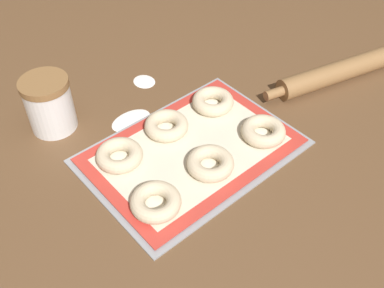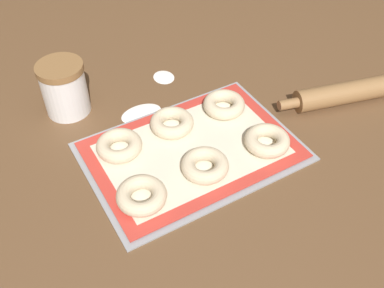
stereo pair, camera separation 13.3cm
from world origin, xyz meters
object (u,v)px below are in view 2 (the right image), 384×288
object	(u,v)px
bagel_back_center	(172,123)
flour_canister	(64,88)
bagel_back_left	(119,146)
rolling_pin	(362,90)
bagel_front_center	(205,165)
baking_tray	(192,151)
bagel_front_left	(142,195)
bagel_back_right	(224,105)
bagel_front_right	(267,141)

from	to	relation	value
bagel_back_center	flour_canister	distance (m)	0.28
bagel_back_left	bagel_back_center	world-z (taller)	same
bagel_back_left	rolling_pin	xyz separation A→B (m)	(0.62, -0.13, 0.00)
flour_canister	bagel_front_center	bearing A→B (deg)	-62.95
baking_tray	bagel_front_left	world-z (taller)	bagel_front_left
baking_tray	flour_canister	distance (m)	0.35
rolling_pin	bagel_back_center	bearing A→B (deg)	164.25
baking_tray	flour_canister	size ratio (longest dim) A/B	3.53
baking_tray	bagel_back_right	size ratio (longest dim) A/B	4.57
baking_tray	bagel_back_left	distance (m)	0.16
bagel_front_center	bagel_back_center	bearing A→B (deg)	88.56
bagel_front_left	bagel_back_center	distance (m)	0.22
bagel_front_right	flour_canister	bearing A→B (deg)	133.44
baking_tray	bagel_front_left	bearing A→B (deg)	-154.75
flour_canister	rolling_pin	size ratio (longest dim) A/B	0.30
bagel_back_center	bagel_back_right	bearing A→B (deg)	-2.18
bagel_back_left	rolling_pin	size ratio (longest dim) A/B	0.23
bagel_back_left	bagel_back_center	xyz separation A→B (m)	(0.14, 0.01, 0.00)
baking_tray	bagel_back_left	bearing A→B (deg)	151.60
bagel_back_left	bagel_back_right	size ratio (longest dim) A/B	1.00
bagel_front_center	flour_canister	distance (m)	0.40
bagel_front_right	rolling_pin	xyz separation A→B (m)	(0.32, 0.03, 0.00)
bagel_back_center	flour_canister	world-z (taller)	flour_canister
bagel_back_center	rolling_pin	distance (m)	0.50
bagel_back_right	flour_canister	size ratio (longest dim) A/B	0.77
bagel_front_center	bagel_back_left	world-z (taller)	same
bagel_front_right	flour_canister	size ratio (longest dim) A/B	0.77
bagel_front_right	rolling_pin	distance (m)	0.32
bagel_front_right	baking_tray	bearing A→B (deg)	153.37
bagel_front_right	bagel_back_right	size ratio (longest dim) A/B	1.00
bagel_front_center	rolling_pin	size ratio (longest dim) A/B	0.23
bagel_front_center	flour_canister	world-z (taller)	flour_canister
bagel_front_left	bagel_front_right	size ratio (longest dim) A/B	1.00
bagel_front_center	bagel_back_center	size ratio (longest dim) A/B	1.00
bagel_front_left	bagel_back_left	size ratio (longest dim) A/B	1.00
bagel_front_center	bagel_back_right	size ratio (longest dim) A/B	1.00
bagel_back_right	flour_canister	world-z (taller)	flour_canister
flour_canister	rolling_pin	bearing A→B (deg)	-26.80
bagel_front_right	bagel_back_right	bearing A→B (deg)	95.12
bagel_back_left	flour_canister	world-z (taller)	flour_canister
bagel_back_center	bagel_back_right	xyz separation A→B (m)	(0.14, -0.01, 0.00)
bagel_back_right	flour_canister	distance (m)	0.39
bagel_back_right	rolling_pin	bearing A→B (deg)	-21.11
rolling_pin	bagel_front_right	bearing A→B (deg)	-175.30
bagel_front_right	bagel_back_right	xyz separation A→B (m)	(-0.01, 0.16, 0.00)
bagel_back_center	rolling_pin	world-z (taller)	rolling_pin
flour_canister	bagel_back_center	bearing A→B (deg)	-47.21
baking_tray	bagel_back_left	xyz separation A→B (m)	(-0.14, 0.08, 0.02)
bagel_front_center	bagel_back_right	world-z (taller)	same
bagel_back_left	baking_tray	bearing A→B (deg)	-28.40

